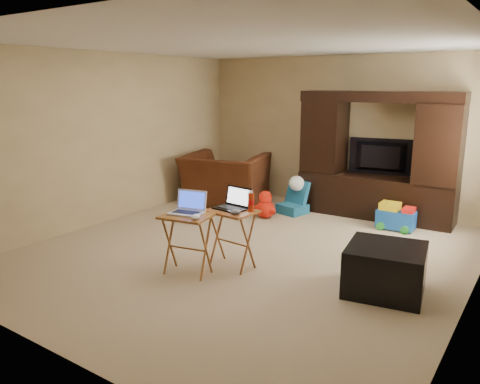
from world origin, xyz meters
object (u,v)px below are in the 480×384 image
Objects in this scene: plush_toy at (265,204)px; tray_table_right at (232,239)px; entertainment_center at (377,156)px; mouse_left at (196,217)px; child_rocker at (293,197)px; laptop_right at (230,199)px; push_toy at (396,216)px; laptop_left at (186,203)px; television at (380,157)px; recliner at (225,179)px; ottoman at (385,269)px; water_bottle at (251,202)px; tray_table_left at (187,245)px; mouse_right at (235,212)px.

tray_table_right is at bearing -69.38° from plush_toy.
mouse_left is (-0.75, -3.46, -0.27)m from entertainment_center.
child_rocker is 1.51× the size of laptop_right.
laptop_left reaches higher than push_toy.
plush_toy is (-0.23, -0.47, -0.05)m from child_rocker.
entertainment_center is at bearing 40.51° from child_rocker.
television reaches higher than plush_toy.
recliner is at bearing 160.43° from plush_toy.
tray_table_right is at bearing 39.23° from laptop_left.
push_toy is 0.71× the size of ottoman.
entertainment_center is 1.78× the size of recliner.
child_rocker is at bearing 106.69° from water_bottle.
tray_table_left is (-1.94, -0.76, 0.10)m from ottoman.
laptop_left is at bearing -108.24° from entertainment_center.
entertainment_center is 3.19× the size of ottoman.
television is 1.86× the size of push_toy.
laptop_left reaches higher than laptop_right.
mouse_right is (1.89, -2.41, 0.27)m from recliner.
entertainment_center is at bearing 83.34° from laptop_right.
tray_table_left is 0.46m from laptop_left.
television is 1.85× the size of child_rocker.
water_bottle is at bearing 36.41° from tray_table_left.
entertainment_center reaches higher than push_toy.
push_toy is at bearing 70.87° from laptop_right.
laptop_left is 1.00× the size of laptop_right.
mouse_left reaches higher than ottoman.
ottoman is 1.10× the size of tray_table_left.
water_bottle reaches higher than mouse_left.
tray_table_left is at bearing 159.78° from mouse_left.
tray_table_left is (1.47, -2.73, -0.10)m from recliner.
recliner reaches higher than mouse_left.
tray_table_left is 4.92× the size of mouse_left.
entertainment_center is 11.48× the size of water_bottle.
laptop_right is (0.68, -1.90, 0.57)m from plush_toy.
child_rocker is 0.79× the size of tray_table_right.
laptop_right is 1.70× the size of water_bottle.
recliner is 2.51× the size of push_toy.
mouse_right reaches higher than plush_toy.
ottoman reaches higher than push_toy.
child_rocker is 2.62m from mouse_right.
plush_toy reaches higher than push_toy.
laptop_left reaches higher than mouse_right.
television reaches higher than laptop_left.
push_toy is 1.51× the size of laptop_right.
television is 1.94m from plush_toy.
laptop_right is (-1.69, -0.30, 0.55)m from ottoman.
water_bottle is at bearing 27.00° from tray_table_right.
recliner is 2.87m from laptop_right.
mouse_right is (0.42, 0.32, 0.36)m from tray_table_left.
television is 3.21m from tray_table_right.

